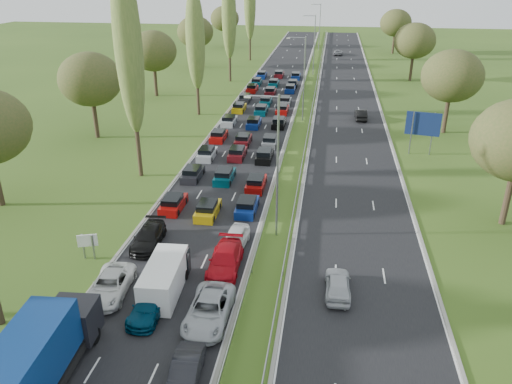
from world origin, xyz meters
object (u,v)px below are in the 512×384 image
at_px(blue_lorry, 39,358).
at_px(direction_sign, 423,126).
at_px(white_van_rear, 165,276).
at_px(near_car_3, 148,237).
at_px(info_sign, 88,243).
at_px(near_car_2, 110,285).

height_order(blue_lorry, direction_sign, direction_sign).
bearing_deg(blue_lorry, white_van_rear, 65.07).
xyz_separation_m(near_car_3, white_van_rear, (3.33, -5.84, 0.42)).
xyz_separation_m(blue_lorry, info_sign, (-3.48, 12.71, -0.70)).
xyz_separation_m(info_sign, direction_sign, (28.80, 28.32, 2.20)).
height_order(near_car_2, direction_sign, direction_sign).
distance_m(blue_lorry, white_van_rear, 10.24).
relative_size(blue_lorry, direction_sign, 1.82).
bearing_deg(direction_sign, white_van_rear, -124.44).
bearing_deg(blue_lorry, info_sign, 101.65).
height_order(near_car_2, blue_lorry, blue_lorry).
relative_size(info_sign, direction_sign, 0.40).
bearing_deg(near_car_2, info_sign, 125.35).
relative_size(near_car_2, direction_sign, 1.01).
height_order(blue_lorry, info_sign, blue_lorry).
bearing_deg(direction_sign, info_sign, -135.49).
bearing_deg(blue_lorry, near_car_2, 85.97).
relative_size(near_car_3, info_sign, 2.42).
bearing_deg(direction_sign, blue_lorry, -121.68).
bearing_deg(white_van_rear, info_sign, 153.04).
relative_size(near_car_2, info_sign, 2.51).
distance_m(info_sign, direction_sign, 40.45).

